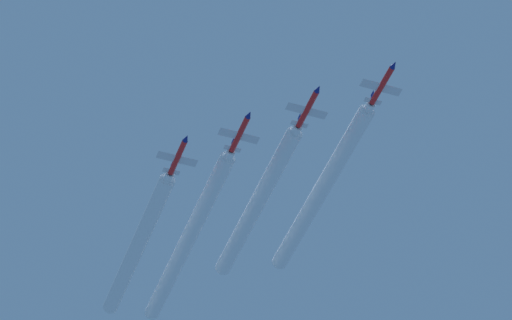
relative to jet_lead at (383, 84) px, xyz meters
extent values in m
cylinder|color=red|center=(0.00, -0.32, -0.03)|extent=(1.13, 9.78, 1.13)
cone|color=navy|center=(0.00, 5.39, -0.03)|extent=(1.08, 1.65, 1.08)
ellipsoid|color=black|center=(0.00, 1.83, 0.45)|extent=(0.62, 2.27, 0.51)
cube|color=silver|center=(0.00, -0.81, -0.11)|extent=(8.24, 1.96, 0.12)
cube|color=silver|center=(0.00, -4.76, -0.03)|extent=(3.50, 1.13, 0.12)
cube|color=navy|center=(0.00, -4.68, 1.41)|extent=(0.10, 1.34, 1.75)
cylinder|color=black|center=(0.00, -5.47, -0.03)|extent=(0.85, 0.62, 0.85)
cylinder|color=red|center=(11.82, -9.59, -1.59)|extent=(1.13, 9.78, 1.13)
cone|color=navy|center=(11.82, -3.88, -1.59)|extent=(1.08, 1.65, 1.08)
ellipsoid|color=black|center=(11.82, -7.44, -1.11)|extent=(0.62, 2.27, 0.51)
cube|color=silver|center=(11.82, -10.08, -1.67)|extent=(8.24, 1.96, 0.12)
cube|color=silver|center=(11.82, -14.03, -1.59)|extent=(3.50, 1.13, 0.12)
cube|color=navy|center=(11.82, -13.95, -0.15)|extent=(0.10, 1.34, 1.75)
cylinder|color=black|center=(11.82, -14.74, -1.59)|extent=(0.85, 0.62, 0.85)
cylinder|color=red|center=(22.24, -19.82, -2.35)|extent=(1.13, 9.78, 1.13)
cone|color=navy|center=(22.24, -14.10, -2.35)|extent=(1.08, 1.65, 1.08)
ellipsoid|color=black|center=(22.24, -17.66, -1.86)|extent=(0.62, 2.27, 0.51)
cube|color=silver|center=(22.24, -20.31, -2.43)|extent=(8.24, 1.96, 0.12)
cube|color=silver|center=(22.24, -24.25, -2.35)|extent=(3.50, 1.13, 0.12)
cube|color=navy|center=(22.24, -24.17, -0.90)|extent=(0.10, 1.34, 1.75)
cylinder|color=black|center=(22.24, -24.96, -2.35)|extent=(0.85, 0.62, 0.85)
cylinder|color=red|center=(32.22, -28.67, -3.88)|extent=(1.13, 9.78, 1.13)
cone|color=navy|center=(32.22, -22.95, -3.88)|extent=(1.08, 1.65, 1.08)
ellipsoid|color=black|center=(32.22, -26.51, -3.40)|extent=(0.62, 2.27, 0.51)
cube|color=silver|center=(32.22, -29.16, -3.96)|extent=(8.24, 1.96, 0.12)
cube|color=silver|center=(32.22, -33.10, -3.88)|extent=(3.50, 1.13, 0.12)
cube|color=navy|center=(32.22, -33.02, -2.44)|extent=(0.10, 1.34, 1.75)
cylinder|color=black|center=(32.22, -33.81, -3.88)|extent=(0.85, 0.62, 0.85)
cylinder|color=white|center=(0.00, -27.23, -0.03)|extent=(1.76, 43.43, 1.76)
cylinder|color=white|center=(0.00, -32.44, -0.03)|extent=(3.35, 49.94, 3.35)
cylinder|color=white|center=(11.82, -34.42, -1.59)|extent=(1.76, 39.28, 1.76)
cylinder|color=white|center=(11.82, -39.14, -1.59)|extent=(3.35, 45.17, 3.35)
cylinder|color=white|center=(22.24, -48.71, -2.35)|extent=(1.76, 47.41, 1.76)
cylinder|color=white|center=(22.24, -54.40, -2.35)|extent=(3.35, 54.52, 3.35)
cylinder|color=white|center=(32.22, -53.46, -3.88)|extent=(1.76, 39.21, 1.76)
cylinder|color=white|center=(32.22, -58.17, -3.88)|extent=(3.35, 45.09, 3.35)
camera|label=1|loc=(79.98, 151.75, -183.80)|focal=91.24mm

